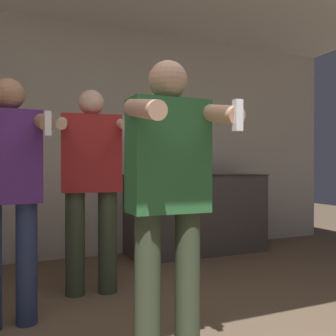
{
  "coord_description": "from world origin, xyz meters",
  "views": [
    {
      "loc": [
        -0.55,
        -1.07,
        0.99
      ],
      "look_at": [
        0.2,
        0.67,
        0.98
      ],
      "focal_mm": 40.0,
      "sensor_mm": 36.0,
      "label": 1
    }
  ],
  "objects_px": {
    "person_spectator_back": "(92,180)",
    "bottle_tall_gin": "(195,163)",
    "person_man_side": "(9,183)",
    "person_woman_foreground": "(169,187)",
    "bottle_amber_bourbon": "(208,166)",
    "bottle_dark_rum": "(142,166)"
  },
  "relations": [
    {
      "from": "person_man_side",
      "to": "person_spectator_back",
      "type": "xyz_separation_m",
      "value": [
        0.59,
        0.41,
        0.0
      ]
    },
    {
      "from": "bottle_tall_gin",
      "to": "bottle_amber_bourbon",
      "type": "bearing_deg",
      "value": -0.0
    },
    {
      "from": "bottle_dark_rum",
      "to": "bottle_amber_bourbon",
      "type": "distance_m",
      "value": 0.79
    },
    {
      "from": "bottle_dark_rum",
      "to": "bottle_amber_bourbon",
      "type": "xyz_separation_m",
      "value": [
        0.79,
        0.0,
        -0.0
      ]
    },
    {
      "from": "bottle_dark_rum",
      "to": "person_spectator_back",
      "type": "xyz_separation_m",
      "value": [
        -0.7,
        -0.83,
        -0.11
      ]
    },
    {
      "from": "bottle_amber_bourbon",
      "to": "person_spectator_back",
      "type": "relative_size",
      "value": 0.17
    },
    {
      "from": "person_woman_foreground",
      "to": "person_man_side",
      "type": "xyz_separation_m",
      "value": [
        -0.74,
        0.76,
        0.0
      ]
    },
    {
      "from": "person_woman_foreground",
      "to": "bottle_dark_rum",
      "type": "bearing_deg",
      "value": 74.54
    },
    {
      "from": "bottle_amber_bourbon",
      "to": "person_woman_foreground",
      "type": "relative_size",
      "value": 0.18
    },
    {
      "from": "person_spectator_back",
      "to": "person_woman_foreground",
      "type": "bearing_deg",
      "value": -82.74
    },
    {
      "from": "bottle_tall_gin",
      "to": "person_man_side",
      "type": "height_order",
      "value": "person_man_side"
    },
    {
      "from": "bottle_dark_rum",
      "to": "bottle_amber_bourbon",
      "type": "height_order",
      "value": "same"
    },
    {
      "from": "person_woman_foreground",
      "to": "bottle_amber_bourbon",
      "type": "bearing_deg",
      "value": 56.06
    },
    {
      "from": "bottle_tall_gin",
      "to": "bottle_amber_bourbon",
      "type": "distance_m",
      "value": 0.17
    },
    {
      "from": "bottle_amber_bourbon",
      "to": "person_spectator_back",
      "type": "distance_m",
      "value": 1.72
    },
    {
      "from": "bottle_amber_bourbon",
      "to": "person_woman_foreground",
      "type": "bearing_deg",
      "value": -123.94
    },
    {
      "from": "bottle_dark_rum",
      "to": "person_woman_foreground",
      "type": "height_order",
      "value": "person_woman_foreground"
    },
    {
      "from": "bottle_dark_rum",
      "to": "person_man_side",
      "type": "relative_size",
      "value": 0.17
    },
    {
      "from": "bottle_tall_gin",
      "to": "person_woman_foreground",
      "type": "height_order",
      "value": "person_woman_foreground"
    },
    {
      "from": "bottle_dark_rum",
      "to": "person_woman_foreground",
      "type": "xyz_separation_m",
      "value": [
        -0.55,
        -2.0,
        -0.11
      ]
    },
    {
      "from": "person_spectator_back",
      "to": "bottle_tall_gin",
      "type": "bearing_deg",
      "value": 32.01
    },
    {
      "from": "person_man_side",
      "to": "bottle_tall_gin",
      "type": "bearing_deg",
      "value": 32.86
    }
  ]
}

